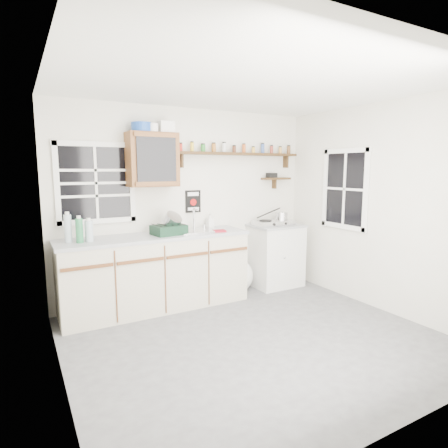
# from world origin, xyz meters

# --- Properties ---
(room) EXTENTS (3.64, 3.24, 2.54)m
(room) POSITION_xyz_m (0.00, 0.00, 1.25)
(room) COLOR #4B4B4D
(room) RESTS_ON ground
(main_cabinet) EXTENTS (2.31, 0.63, 0.92)m
(main_cabinet) POSITION_xyz_m (-0.58, 1.30, 0.46)
(main_cabinet) COLOR #BCB59B
(main_cabinet) RESTS_ON floor
(right_cabinet) EXTENTS (0.73, 0.57, 0.91)m
(right_cabinet) POSITION_xyz_m (1.25, 1.32, 0.46)
(right_cabinet) COLOR silver
(right_cabinet) RESTS_ON floor
(sink) EXTENTS (0.52, 0.44, 0.29)m
(sink) POSITION_xyz_m (-0.05, 1.30, 0.93)
(sink) COLOR silver
(sink) RESTS_ON main_cabinet
(upper_cabinet) EXTENTS (0.60, 0.32, 0.65)m
(upper_cabinet) POSITION_xyz_m (-0.55, 1.44, 1.82)
(upper_cabinet) COLOR #5A2F16
(upper_cabinet) RESTS_ON wall_back
(upper_cabinet_clutter) EXTENTS (0.52, 0.24, 0.14)m
(upper_cabinet_clutter) POSITION_xyz_m (-0.56, 1.44, 2.21)
(upper_cabinet_clutter) COLOR #1944A3
(upper_cabinet_clutter) RESTS_ON upper_cabinet
(spice_shelf) EXTENTS (1.91, 0.18, 0.35)m
(spice_shelf) POSITION_xyz_m (0.72, 1.51, 1.93)
(spice_shelf) COLOR #311F0D
(spice_shelf) RESTS_ON wall_back
(secondary_shelf) EXTENTS (0.45, 0.16, 0.24)m
(secondary_shelf) POSITION_xyz_m (1.36, 1.52, 1.58)
(secondary_shelf) COLOR #311F0D
(secondary_shelf) RESTS_ON wall_back
(warning_sign) EXTENTS (0.22, 0.02, 0.30)m
(warning_sign) POSITION_xyz_m (0.05, 1.59, 1.28)
(warning_sign) COLOR black
(warning_sign) RESTS_ON wall_back
(window_back) EXTENTS (0.93, 0.03, 0.98)m
(window_back) POSITION_xyz_m (-1.20, 1.59, 1.55)
(window_back) COLOR black
(window_back) RESTS_ON wall_back
(window_right) EXTENTS (0.03, 0.78, 1.08)m
(window_right) POSITION_xyz_m (1.79, 0.55, 1.45)
(window_right) COLOR black
(window_right) RESTS_ON wall_back
(water_bottles) EXTENTS (0.29, 0.16, 0.34)m
(water_bottles) POSITION_xyz_m (-1.46, 1.29, 1.06)
(water_bottles) COLOR #A5B8C1
(water_bottles) RESTS_ON main_cabinet
(dish_rack) EXTENTS (0.42, 0.34, 0.29)m
(dish_rack) POSITION_xyz_m (-0.42, 1.26, 1.01)
(dish_rack) COLOR black
(dish_rack) RESTS_ON main_cabinet
(soap_bottle) EXTENTS (0.09, 0.10, 0.19)m
(soap_bottle) POSITION_xyz_m (0.26, 1.50, 1.02)
(soap_bottle) COLOR silver
(soap_bottle) RESTS_ON main_cabinet
(rag) EXTENTS (0.18, 0.16, 0.02)m
(rag) POSITION_xyz_m (0.20, 1.13, 0.93)
(rag) COLOR maroon
(rag) RESTS_ON main_cabinet
(hotplate) EXTENTS (0.58, 0.33, 0.08)m
(hotplate) POSITION_xyz_m (1.19, 1.30, 0.95)
(hotplate) COLOR silver
(hotplate) RESTS_ON right_cabinet
(saucepan) EXTENTS (0.39, 0.30, 0.18)m
(saucepan) POSITION_xyz_m (1.33, 1.31, 1.04)
(saucepan) COLOR silver
(saucepan) RESTS_ON hotplate
(trash_bag) EXTENTS (0.43, 0.39, 0.50)m
(trash_bag) POSITION_xyz_m (0.65, 1.40, 0.21)
(trash_bag) COLOR white
(trash_bag) RESTS_ON floor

